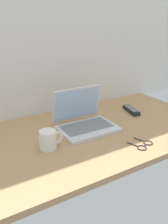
{
  "coord_description": "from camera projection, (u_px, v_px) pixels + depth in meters",
  "views": [
    {
      "loc": [
        -0.58,
        -1.01,
        0.62
      ],
      "look_at": [
        0.03,
        0.0,
        0.15
      ],
      "focal_mm": 39.09,
      "sensor_mm": 36.0,
      "label": 1
    }
  ],
  "objects": [
    {
      "name": "laptop",
      "position": [
        84.0,
        120.0,
        1.36
      ],
      "size": [
        0.31,
        0.27,
        0.22
      ],
      "color": "silver",
      "rests_on": "desk"
    },
    {
      "name": "remote_control_far",
      "position": [
        131.0,
        110.0,
        1.59
      ],
      "size": [
        0.08,
        0.17,
        0.02
      ],
      "color": "black",
      "rests_on": "desk"
    },
    {
      "name": "coffee_mug",
      "position": [
        48.0,
        140.0,
        1.14
      ],
      "size": [
        0.12,
        0.08,
        0.09
      ],
      "color": "white",
      "rests_on": "desk"
    },
    {
      "name": "eyeglasses",
      "position": [
        144.0,
        145.0,
        1.18
      ],
      "size": [
        0.12,
        0.13,
        0.01
      ],
      "color": "#333338",
      "rests_on": "desk"
    },
    {
      "name": "desk",
      "position": [
        79.0,
        137.0,
        1.3
      ],
      "size": [
        1.6,
        0.76,
        0.03
      ],
      "color": "tan",
      "rests_on": "ground"
    }
  ]
}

